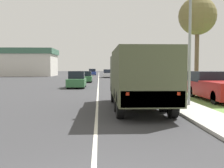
% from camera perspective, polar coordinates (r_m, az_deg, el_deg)
% --- Properties ---
extents(ground_plane, '(180.00, 180.00, 0.00)m').
position_cam_1_polar(ground_plane, '(44.08, -2.75, 0.81)').
color(ground_plane, '#38383A').
extents(lane_centre_stripe, '(0.12, 120.00, 0.00)m').
position_cam_1_polar(lane_centre_stripe, '(44.08, -2.75, 0.81)').
color(lane_centre_stripe, silver).
rests_on(lane_centre_stripe, ground).
extents(sidewalk_right, '(1.80, 120.00, 0.12)m').
position_cam_1_polar(sidewalk_right, '(44.30, 3.08, 0.90)').
color(sidewalk_right, beige).
rests_on(sidewalk_right, ground).
extents(grass_strip_right, '(7.00, 120.00, 0.02)m').
position_cam_1_polar(grass_strip_right, '(44.95, 8.67, 0.84)').
color(grass_strip_right, '#6B9347').
rests_on(grass_strip_right, ground).
extents(military_truck, '(2.45, 7.83, 2.89)m').
position_cam_1_polar(military_truck, '(13.85, 5.38, 1.69)').
color(military_truck, '#474C38').
rests_on(military_truck, ground).
extents(car_nearest_ahead, '(1.72, 4.22, 1.66)m').
position_cam_1_polar(car_nearest_ahead, '(28.29, -7.18, 0.76)').
color(car_nearest_ahead, '#336B3D').
rests_on(car_nearest_ahead, ground).
extents(car_second_ahead, '(1.73, 4.02, 1.50)m').
position_cam_1_polar(car_second_ahead, '(38.17, -5.39, 1.39)').
color(car_second_ahead, '#336B3D').
rests_on(car_second_ahead, ground).
extents(car_third_ahead, '(1.76, 4.71, 1.58)m').
position_cam_1_polar(car_third_ahead, '(54.38, -0.90, 2.08)').
color(car_third_ahead, silver).
rests_on(car_third_ahead, ground).
extents(car_fourth_ahead, '(1.85, 4.34, 1.57)m').
position_cam_1_polar(car_fourth_ahead, '(70.28, -4.02, 2.40)').
color(car_fourth_ahead, navy).
rests_on(car_fourth_ahead, ground).
extents(pickup_truck, '(1.95, 5.74, 1.76)m').
position_cam_1_polar(pickup_truck, '(18.76, 20.07, -0.47)').
color(pickup_truck, maroon).
rests_on(pickup_truck, grass_strip_right).
extents(lamp_post, '(1.69, 0.24, 7.08)m').
position_cam_1_polar(lamp_post, '(15.08, 14.82, 11.93)').
color(lamp_post, gray).
rests_on(lamp_post, sidewalk_right).
extents(tree_mid_right, '(2.82, 2.82, 7.29)m').
position_cam_1_polar(tree_mid_right, '(22.53, 16.97, 12.91)').
color(tree_mid_right, brown).
rests_on(tree_mid_right, grass_strip_right).
extents(building_distant, '(17.14, 10.87, 6.07)m').
position_cam_1_polar(building_distant, '(67.27, -18.60, 4.19)').
color(building_distant, beige).
rests_on(building_distant, ground).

